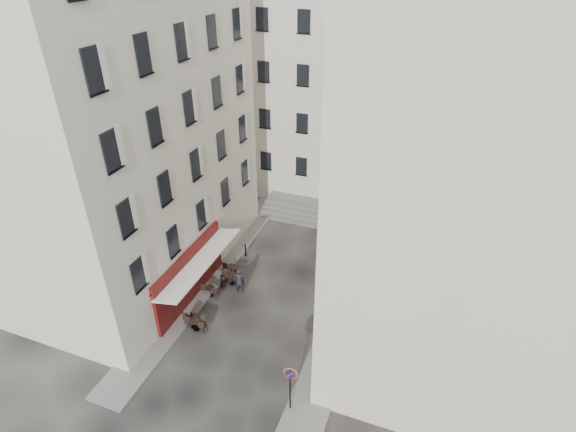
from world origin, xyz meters
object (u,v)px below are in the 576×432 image
at_px(no_parking_sign, 290,381).
at_px(bistro_table_a, 196,323).
at_px(pedestrian, 239,281).
at_px(bistro_table_b, 194,320).

distance_m(no_parking_sign, bistro_table_a, 7.35).
bearing_deg(bistro_table_a, pedestrian, 76.85).
height_order(no_parking_sign, pedestrian, no_parking_sign).
distance_m(no_parking_sign, pedestrian, 8.80).
relative_size(bistro_table_a, bistro_table_b, 0.96).
height_order(bistro_table_a, pedestrian, pedestrian).
bearing_deg(no_parking_sign, bistro_table_b, 150.12).
relative_size(no_parking_sign, pedestrian, 1.55).
relative_size(bistro_table_a, pedestrian, 0.72).
xyz_separation_m(no_parking_sign, bistro_table_b, (-6.80, 3.05, -1.47)).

